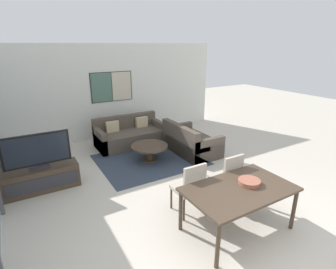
% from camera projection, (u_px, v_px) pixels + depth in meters
% --- Properties ---
extents(ground_plane, '(24.00, 24.00, 0.00)m').
position_uv_depth(ground_plane, '(265.00, 261.00, 3.54)').
color(ground_plane, beige).
extents(wall_back, '(7.20, 0.09, 2.80)m').
position_uv_depth(wall_back, '(111.00, 91.00, 7.97)').
color(wall_back, silver).
rests_on(wall_back, ground_plane).
extents(area_rug, '(2.49, 2.07, 0.01)m').
position_uv_depth(area_rug, '(150.00, 160.00, 6.62)').
color(area_rug, '#333D4C').
rests_on(area_rug, ground_plane).
extents(tv_console, '(1.40, 0.46, 0.48)m').
position_uv_depth(tv_console, '(42.00, 179.00, 5.20)').
color(tv_console, '#423326').
rests_on(tv_console, ground_plane).
extents(television, '(1.21, 0.20, 0.70)m').
position_uv_depth(television, '(37.00, 151.00, 5.01)').
color(television, '#2D2D33').
rests_on(television, tv_console).
extents(sofa_main, '(1.93, 0.93, 0.81)m').
position_uv_depth(sofa_main, '(130.00, 135.00, 7.59)').
color(sofa_main, '#51473D').
rests_on(sofa_main, ground_plane).
extents(sofa_side, '(0.93, 1.56, 0.81)m').
position_uv_depth(sofa_side, '(189.00, 143.00, 7.00)').
color(sofa_side, '#51473D').
rests_on(sofa_side, ground_plane).
extents(coffee_table, '(0.92, 0.92, 0.40)m').
position_uv_depth(coffee_table, '(150.00, 149.00, 6.52)').
color(coffee_table, '#423326').
rests_on(coffee_table, ground_plane).
extents(dining_table, '(1.65, 0.99, 0.73)m').
position_uv_depth(dining_table, '(239.00, 192.00, 3.94)').
color(dining_table, '#423326').
rests_on(dining_table, ground_plane).
extents(dining_chair_left, '(0.46, 0.46, 0.95)m').
position_uv_depth(dining_chair_left, '(190.00, 186.00, 4.37)').
color(dining_chair_left, '#B2A899').
rests_on(dining_chair_left, ground_plane).
extents(dining_chair_centre, '(0.46, 0.46, 0.95)m').
position_uv_depth(dining_chair_centre, '(228.00, 175.00, 4.72)').
color(dining_chair_centre, '#B2A899').
rests_on(dining_chair_centre, ground_plane).
extents(fruit_bowl, '(0.34, 0.34, 0.06)m').
position_uv_depth(fruit_bowl, '(249.00, 181.00, 4.03)').
color(fruit_bowl, '#995642').
rests_on(fruit_bowl, dining_table).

